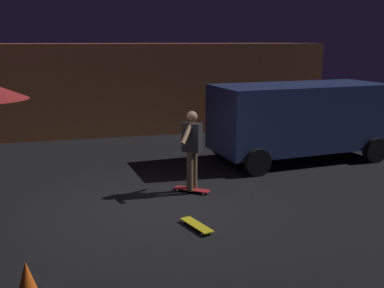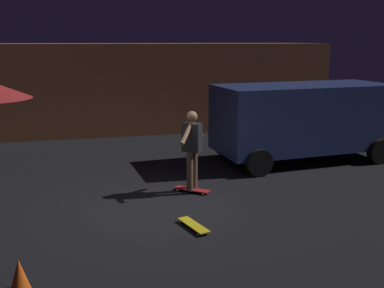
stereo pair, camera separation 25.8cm
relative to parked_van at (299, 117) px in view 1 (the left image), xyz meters
name	(u,v)px [view 1 (the left image)]	position (x,y,z in m)	size (l,w,h in m)	color
ground_plane	(152,209)	(-4.49, -2.66, -1.16)	(28.00, 28.00, 0.00)	black
low_building	(146,86)	(-3.11, 5.93, 0.37)	(12.50, 3.54, 3.06)	#C67A47
parked_van	(299,117)	(0.00, 0.00, 0.00)	(4.75, 2.56, 2.03)	navy
skateboard_ridden	(192,190)	(-3.49, -1.90, -1.11)	(0.73, 0.65, 0.07)	#AD1E23
skateboard_spare	(197,225)	(-3.91, -3.76, -1.11)	(0.42, 0.80, 0.07)	gold
skater	(192,145)	(-3.49, -1.90, -0.12)	(0.69, 0.82, 1.67)	brown
traffic_cone	(27,280)	(-6.54, -5.20, -0.95)	(0.34, 0.34, 0.46)	black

